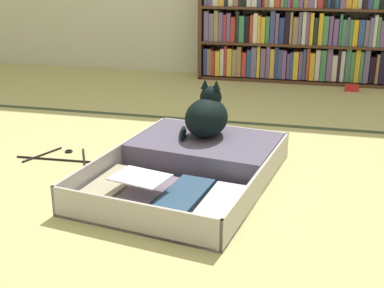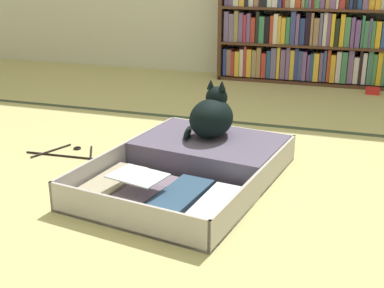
{
  "view_description": "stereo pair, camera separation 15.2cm",
  "coord_description": "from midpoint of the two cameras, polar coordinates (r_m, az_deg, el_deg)",
  "views": [
    {
      "loc": [
        0.6,
        -1.98,
        0.94
      ],
      "look_at": [
        0.12,
        -0.0,
        0.2
      ],
      "focal_mm": 47.29,
      "sensor_mm": 36.0,
      "label": 1
    },
    {
      "loc": [
        0.75,
        -1.94,
        0.94
      ],
      "look_at": [
        0.12,
        -0.0,
        0.2
      ],
      "focal_mm": 47.29,
      "sensor_mm": 36.0,
      "label": 2
    }
  ],
  "objects": [
    {
      "name": "open_suitcase",
      "position": [
        2.35,
        -1.53,
        -2.23
      ],
      "size": [
        0.85,
        1.09,
        0.13
      ],
      "color": "#B6AFAD",
      "rests_on": "ground_plane"
    },
    {
      "name": "small_red_pouch",
      "position": [
        4.09,
        16.55,
        6.1
      ],
      "size": [
        0.1,
        0.07,
        0.05
      ],
      "color": "red",
      "rests_on": "ground_plane"
    },
    {
      "name": "bookshelf",
      "position": [
        4.25,
        10.62,
        12.75
      ],
      "size": [
        1.6,
        0.24,
        0.9
      ],
      "color": "#4F3122",
      "rests_on": "ground_plane"
    },
    {
      "name": "tatami_border",
      "position": [
        3.17,
        0.68,
        2.66
      ],
      "size": [
        4.8,
        0.05,
        0.0
      ],
      "color": "#374630",
      "rests_on": "ground_plane"
    },
    {
      "name": "clothes_hanger",
      "position": [
        2.67,
        -16.04,
        -1.42
      ],
      "size": [
        0.45,
        0.24,
        0.01
      ],
      "color": "black",
      "rests_on": "ground_plane"
    },
    {
      "name": "ground_plane",
      "position": [
        2.27,
        -4.96,
        -4.57
      ],
      "size": [
        10.0,
        10.0,
        0.0
      ],
      "primitive_type": "plane",
      "color": "tan"
    },
    {
      "name": "black_cat",
      "position": [
        2.47,
        -0.05,
        3.15
      ],
      "size": [
        0.27,
        0.29,
        0.27
      ],
      "color": "black",
      "rests_on": "open_suitcase"
    }
  ]
}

